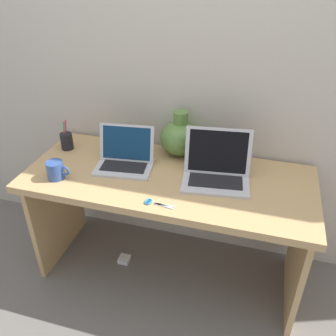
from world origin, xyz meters
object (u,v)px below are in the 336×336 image
(power_brick, at_px, (124,259))
(green_vase, at_px, (180,137))
(laptop_left, at_px, (125,156))
(laptop_right, at_px, (217,167))
(coffee_mug, at_px, (56,170))
(pen_cup, at_px, (67,141))
(scissors, at_px, (154,203))

(power_brick, bearing_deg, green_vase, 42.27)
(power_brick, bearing_deg, laptop_left, 54.60)
(laptop_right, distance_m, power_brick, 0.93)
(laptop_left, bearing_deg, laptop_right, 0.62)
(coffee_mug, bearing_deg, laptop_right, 15.84)
(laptop_left, relative_size, laptop_right, 0.89)
(laptop_right, bearing_deg, laptop_left, -179.38)
(power_brick, bearing_deg, coffee_mug, -147.03)
(laptop_right, relative_size, power_brick, 5.27)
(laptop_right, bearing_deg, pen_cup, 175.25)
(laptop_left, relative_size, coffee_mug, 2.56)
(laptop_right, distance_m, pen_cup, 0.91)
(scissors, bearing_deg, power_brick, 140.96)
(laptop_right, bearing_deg, scissors, -129.53)
(laptop_right, xyz_separation_m, coffee_mug, (-0.80, -0.23, -0.02))
(laptop_right, xyz_separation_m, power_brick, (-0.54, -0.06, -0.76))
(laptop_right, distance_m, coffee_mug, 0.83)
(green_vase, relative_size, power_brick, 3.71)
(green_vase, height_order, scissors, green_vase)
(coffee_mug, height_order, pen_cup, pen_cup)
(laptop_right, distance_m, scissors, 0.39)
(green_vase, height_order, coffee_mug, green_vase)
(laptop_left, bearing_deg, scissors, -48.53)
(green_vase, distance_m, power_brick, 0.89)
(laptop_left, xyz_separation_m, power_brick, (-0.04, -0.05, -0.75))
(laptop_left, xyz_separation_m, green_vase, (0.26, 0.21, 0.05))
(scissors, distance_m, power_brick, 0.79)
(green_vase, relative_size, pen_cup, 1.46)
(pen_cup, bearing_deg, laptop_left, -11.28)
(green_vase, bearing_deg, pen_cup, -168.61)
(coffee_mug, xyz_separation_m, pen_cup, (-0.11, 0.30, 0.00))
(green_vase, xyz_separation_m, coffee_mug, (-0.55, -0.44, -0.06))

